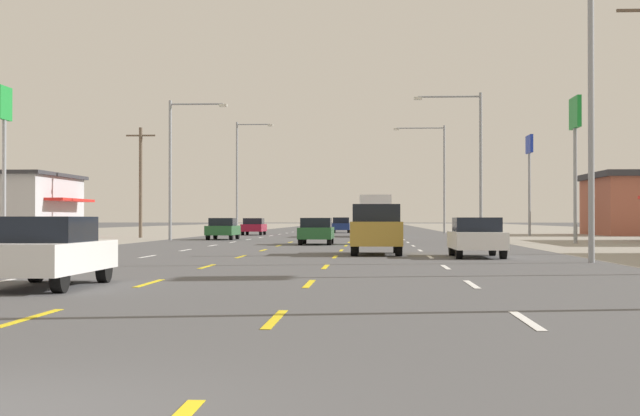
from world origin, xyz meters
The scene contains 20 objects.
ground_plane centered at (0.00, 66.00, 0.00)m, with size 572.00×572.00×0.00m, color #4C4C4F.
lot_apron_left centered at (-24.75, 66.00, 0.00)m, with size 28.00×440.00×0.01m, color gray.
lane_markings centered at (0.00, 104.50, 0.01)m, with size 10.64×227.60×0.01m.
sedan_inner_left_nearest centered at (-3.59, 13.17, 0.76)m, with size 1.80×4.50×1.46m.
sedan_far_right_near centered at (6.94, 29.58, 0.76)m, with size 1.80×4.50×1.46m.
suv_inner_right_mid centered at (3.28, 32.19, 1.03)m, with size 1.98×4.90×1.98m.
sedan_center_turn_midfar centered at (0.07, 47.08, 0.76)m, with size 1.80×4.50×1.46m.
sedan_far_left_far centered at (-6.94, 59.29, 0.76)m, with size 1.80×4.50×1.46m.
box_truck_inner_right_farther centered at (3.39, 70.70, 1.84)m, with size 2.40×7.20×3.23m.
sedan_far_left_farthest centered at (-7.10, 77.98, 0.76)m, with size 1.80×4.50×1.46m.
hatchback_center_turn_distant_a centered at (0.05, 91.63, 0.78)m, with size 1.72×3.90×1.54m.
pole_sign_left_row_1 centered at (-16.94, 45.91, 6.45)m, with size 0.24×1.78×8.65m.
pole_sign_right_row_1 centered at (14.71, 50.06, 6.48)m, with size 0.24×2.41×8.36m.
pole_sign_right_row_2 centered at (16.22, 75.96, 6.52)m, with size 0.24×2.59×8.37m.
streetlight_right_row_0 centered at (9.78, 25.21, 5.72)m, with size 3.89×0.26×9.96m.
streetlight_left_row_1 centered at (-9.76, 57.31, 5.33)m, with size 3.87×0.26×9.20m.
streetlight_right_row_1 centered at (9.69, 57.31, 5.59)m, with size 4.41×0.26×9.58m.
streetlight_left_row_2 centered at (-9.84, 89.40, 6.20)m, with size 3.65×0.26×10.94m.
streetlight_right_row_2 centered at (9.62, 89.40, 6.14)m, with size 5.01×0.26×10.50m.
utility_pole_left_row_1 centered at (-14.11, 65.74, 4.30)m, with size 2.20×0.26×8.22m.
Camera 1 is at (3.11, -6.80, 1.42)m, focal length 55.34 mm.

